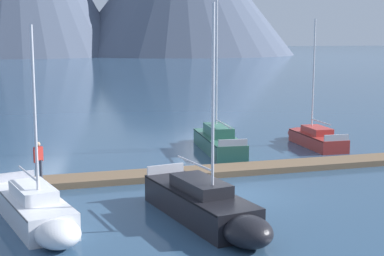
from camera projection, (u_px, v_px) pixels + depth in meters
name	position (u px, v px, depth m)	size (l,w,h in m)	color
ground_plane	(234.00, 196.00, 24.18)	(700.00, 700.00, 0.00)	#2D4C6B
dock	(204.00, 172.00, 27.93)	(22.33, 2.07, 0.30)	brown
sailboat_nearest_berth	(37.00, 210.00, 20.31)	(2.98, 6.77, 7.04)	silver
sailboat_second_berth	(206.00, 205.00, 20.69)	(2.87, 7.56, 7.79)	black
sailboat_mid_dock_port	(217.00, 140.00, 33.91)	(2.43, 7.38, 9.30)	#336B56
sailboat_mid_dock_starboard	(314.00, 137.00, 35.45)	(1.99, 6.07, 7.72)	#B2332D
person_on_dock	(38.00, 158.00, 25.82)	(0.45, 0.44, 1.69)	#384256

